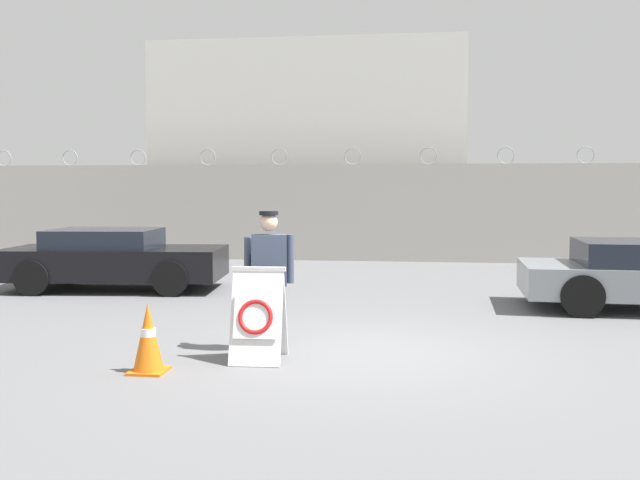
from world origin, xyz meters
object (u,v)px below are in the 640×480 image
object	(u,v)px
barricade_sign	(258,314)
traffic_cone_near	(148,338)
security_guard	(269,273)
parked_car_front_coupe	(113,259)

from	to	relation	value
barricade_sign	traffic_cone_near	distance (m)	1.29
barricade_sign	security_guard	bearing A→B (deg)	85.22
barricade_sign	traffic_cone_near	bearing A→B (deg)	-150.68
parked_car_front_coupe	barricade_sign	bearing A→B (deg)	-57.86
barricade_sign	parked_car_front_coupe	world-z (taller)	parked_car_front_coupe
security_guard	parked_car_front_coupe	xyz separation A→B (m)	(-4.15, 4.88, -0.35)
traffic_cone_near	security_guard	bearing A→B (deg)	46.54
security_guard	traffic_cone_near	bearing A→B (deg)	34.73
barricade_sign	parked_car_front_coupe	distance (m)	6.80
traffic_cone_near	parked_car_front_coupe	xyz separation A→B (m)	(-3.03, 6.06, 0.24)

